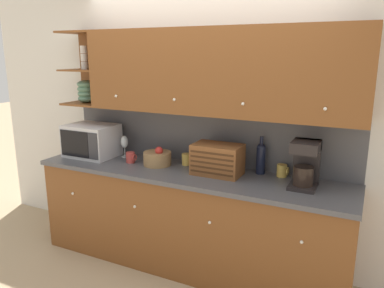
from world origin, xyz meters
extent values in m
plane|color=tan|center=(0.00, 0.00, 0.00)|extent=(24.00, 24.00, 0.00)
cube|color=silver|center=(0.00, 0.03, 1.30)|extent=(5.28, 0.06, 2.60)
cube|color=brown|center=(0.00, -0.31, 0.44)|extent=(2.88, 0.63, 0.88)
cube|color=#4C4C51|center=(0.00, -0.33, 0.90)|extent=(2.90, 0.66, 0.04)
sphere|color=white|center=(-1.08, -0.63, 0.64)|extent=(0.03, 0.03, 0.03)
sphere|color=white|center=(-0.36, -0.63, 0.64)|extent=(0.03, 0.03, 0.03)
sphere|color=white|center=(0.36, -0.63, 0.64)|extent=(0.03, 0.03, 0.03)
sphere|color=white|center=(1.08, -0.63, 0.64)|extent=(0.03, 0.03, 0.03)
cube|color=#4C4C51|center=(0.00, -0.01, 1.18)|extent=(2.88, 0.01, 0.51)
cube|color=brown|center=(0.21, -0.18, 1.80)|extent=(2.46, 0.36, 0.73)
cube|color=brown|center=(-1.23, -0.01, 1.80)|extent=(0.42, 0.02, 0.73)
cube|color=brown|center=(-1.23, -0.18, 1.45)|extent=(0.42, 0.36, 0.02)
cube|color=brown|center=(-1.23, -0.18, 1.79)|extent=(0.42, 0.36, 0.02)
cube|color=brown|center=(-1.23, -0.18, 2.16)|extent=(0.42, 0.36, 0.02)
sphere|color=white|center=(-0.71, -0.37, 1.57)|extent=(0.03, 0.03, 0.03)
sphere|color=white|center=(-0.10, -0.37, 1.57)|extent=(0.03, 0.03, 0.03)
sphere|color=white|center=(0.52, -0.37, 1.57)|extent=(0.03, 0.03, 0.03)
sphere|color=white|center=(1.13, -0.37, 1.57)|extent=(0.03, 0.03, 0.03)
ellipsoid|color=slate|center=(-1.23, -0.18, 1.50)|extent=(0.18, 0.18, 0.08)
ellipsoid|color=slate|center=(-1.23, -0.18, 1.55)|extent=(0.18, 0.18, 0.08)
ellipsoid|color=slate|center=(-1.23, -0.18, 1.60)|extent=(0.18, 0.18, 0.08)
ellipsoid|color=slate|center=(-1.23, -0.18, 1.65)|extent=(0.18, 0.18, 0.08)
cylinder|color=silver|center=(-1.23, -0.18, 1.83)|extent=(0.07, 0.07, 0.08)
cylinder|color=silver|center=(-1.23, -0.18, 1.91)|extent=(0.07, 0.07, 0.08)
cylinder|color=silver|center=(-1.23, -0.18, 1.99)|extent=(0.07, 0.07, 0.08)
cube|color=silver|center=(-1.11, -0.28, 1.09)|extent=(0.50, 0.37, 0.33)
cube|color=black|center=(-1.16, -0.48, 1.09)|extent=(0.35, 0.01, 0.26)
cube|color=#2D2D33|center=(-0.93, -0.48, 1.09)|extent=(0.11, 0.01, 0.26)
cylinder|color=silver|center=(-0.79, -0.17, 0.93)|extent=(0.07, 0.07, 0.01)
cylinder|color=silver|center=(-0.79, -0.17, 0.97)|extent=(0.01, 0.01, 0.09)
ellipsoid|color=silver|center=(-0.79, -0.17, 1.08)|extent=(0.07, 0.07, 0.13)
cylinder|color=#B73D38|center=(-0.62, -0.31, 0.97)|extent=(0.09, 0.09, 0.10)
torus|color=#B73D38|center=(-0.57, -0.31, 0.98)|extent=(0.01, 0.07, 0.07)
cylinder|color=#937047|center=(-0.34, -0.26, 0.99)|extent=(0.26, 0.26, 0.13)
sphere|color=red|center=(-0.31, -0.28, 1.07)|extent=(0.08, 0.08, 0.08)
cylinder|color=gold|center=(-0.10, -0.13, 0.98)|extent=(0.09, 0.09, 0.11)
torus|color=gold|center=(-0.05, -0.13, 0.98)|extent=(0.01, 0.07, 0.07)
cube|color=brown|center=(0.27, -0.27, 1.06)|extent=(0.42, 0.26, 0.27)
cube|color=#432713|center=(0.27, -0.40, 0.97)|extent=(0.39, 0.01, 0.02)
cube|color=#432713|center=(0.27, -0.40, 1.01)|extent=(0.39, 0.01, 0.02)
cube|color=#432713|center=(0.27, -0.40, 1.06)|extent=(0.39, 0.01, 0.02)
cube|color=#432713|center=(0.27, -0.40, 1.10)|extent=(0.39, 0.01, 0.02)
cube|color=#432713|center=(0.27, -0.40, 1.14)|extent=(0.39, 0.01, 0.02)
cylinder|color=black|center=(0.60, -0.09, 1.04)|extent=(0.08, 0.08, 0.23)
sphere|color=black|center=(0.60, -0.09, 1.15)|extent=(0.08, 0.08, 0.08)
cylinder|color=black|center=(0.60, -0.09, 1.22)|extent=(0.03, 0.03, 0.08)
cylinder|color=gold|center=(0.79, -0.09, 0.98)|extent=(0.09, 0.09, 0.11)
torus|color=gold|center=(0.84, -0.09, 0.98)|extent=(0.01, 0.07, 0.07)
cube|color=black|center=(1.01, -0.29, 0.94)|extent=(0.21, 0.25, 0.03)
cylinder|color=black|center=(1.01, -0.31, 1.03)|extent=(0.15, 0.15, 0.15)
cube|color=black|center=(1.01, -0.19, 1.11)|extent=(0.21, 0.06, 0.38)
cube|color=black|center=(1.01, -0.29, 1.26)|extent=(0.21, 0.25, 0.08)
camera|label=1|loc=(1.45, -3.17, 1.96)|focal=35.00mm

